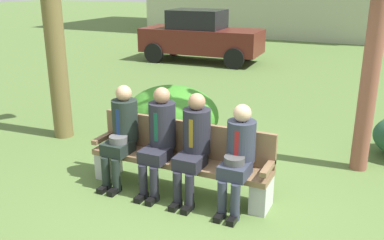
% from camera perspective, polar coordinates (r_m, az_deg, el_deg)
% --- Properties ---
extents(ground_plane, '(80.00, 80.00, 0.00)m').
position_cam_1_polar(ground_plane, '(5.39, 0.67, -10.75)').
color(ground_plane, '#537036').
extents(park_bench, '(2.39, 0.44, 0.90)m').
position_cam_1_polar(park_bench, '(5.49, -1.50, -5.10)').
color(park_bench, brown).
rests_on(park_bench, ground).
extents(seated_man_leftmost, '(0.34, 0.72, 1.32)m').
position_cam_1_polar(seated_man_leftmost, '(5.66, -9.40, -1.39)').
color(seated_man_leftmost, '#1E2823').
rests_on(seated_man_leftmost, ground).
extents(seated_man_centerleft, '(0.34, 0.72, 1.36)m').
position_cam_1_polar(seated_man_centerleft, '(5.37, -4.39, -2.03)').
color(seated_man_centerleft, '#23232D').
rests_on(seated_man_centerleft, ground).
extents(seated_man_centerright, '(0.34, 0.72, 1.33)m').
position_cam_1_polar(seated_man_centerright, '(5.17, 0.24, -2.95)').
color(seated_man_centerright, '#23232D').
rests_on(seated_man_centerright, ground).
extents(seated_man_rightmost, '(0.34, 0.72, 1.27)m').
position_cam_1_polar(seated_man_rightmost, '(4.98, 6.20, -4.40)').
color(seated_man_rightmost, '#2D3342').
rests_on(seated_man_rightmost, ground).
extents(shrub_near_bench, '(0.99, 0.91, 0.62)m').
position_cam_1_polar(shrub_near_bench, '(7.86, -4.04, 1.22)').
color(shrub_near_bench, '#1F7322').
rests_on(shrub_near_bench, ground).
extents(shrub_mid_lawn, '(1.56, 1.43, 0.97)m').
position_cam_1_polar(shrub_mid_lawn, '(7.02, -2.69, 0.65)').
color(shrub_mid_lawn, '#377B24').
rests_on(shrub_mid_lawn, ground).
extents(parked_car_near, '(3.97, 1.86, 1.68)m').
position_cam_1_polar(parked_car_near, '(14.20, 1.15, 11.16)').
color(parked_car_near, '#591E19').
rests_on(parked_car_near, ground).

